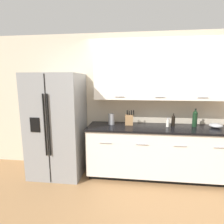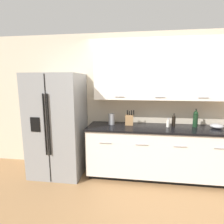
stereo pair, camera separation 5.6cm
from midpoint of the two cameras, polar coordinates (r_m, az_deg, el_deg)
The scene contains 10 objects.
ground_plane at distance 2.77m, azimuth 14.96°, elevation -28.67°, with size 14.00×14.00×0.00m, color #997047.
wall_back at distance 3.35m, azimuth 13.54°, elevation 5.25°, with size 10.00×0.39×2.60m.
counter_unit at distance 3.31m, azimuth 14.12°, elevation -12.47°, with size 2.49×0.64×0.93m.
refrigerator at distance 3.37m, azimuth -17.89°, elevation -4.10°, with size 0.93×0.78×1.85m.
knife_block at distance 3.21m, azimuth 5.14°, elevation -2.48°, with size 0.16×0.11×0.28m.
wine_bottle at distance 3.38m, azimuth 25.01°, elevation -1.90°, with size 0.08×0.08×0.32m.
soap_dispenser at distance 3.21m, azimuth 17.26°, elevation -3.49°, with size 0.06×0.05×0.16m.
oil_bottle at distance 3.29m, azimuth 18.91°, elevation -2.53°, with size 0.06×0.06×0.23m.
steel_canister at distance 3.22m, azimuth -0.69°, elevation -2.32°, with size 0.12×0.12×0.22m.
mixing_bowl at distance 3.47m, azimuth 30.39°, elevation -3.82°, with size 0.21×0.21×0.08m.
Camera 1 is at (-0.41, -2.15, 1.71)m, focal length 28.00 mm.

